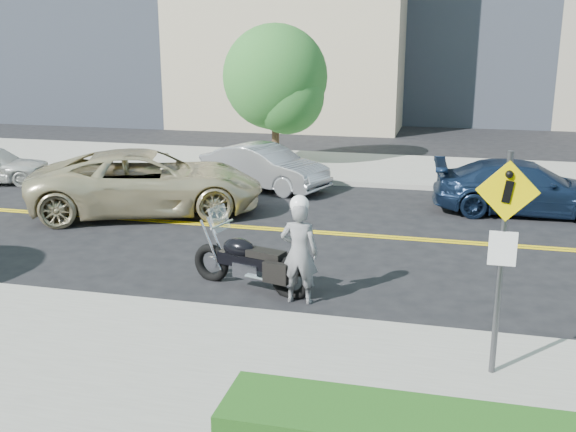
# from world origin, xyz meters

# --- Properties ---
(ground_plane) EXTENTS (120.00, 120.00, 0.00)m
(ground_plane) POSITION_xyz_m (0.00, 0.00, 0.00)
(ground_plane) COLOR black
(ground_plane) RESTS_ON ground
(sidewalk_near) EXTENTS (60.00, 5.00, 0.15)m
(sidewalk_near) POSITION_xyz_m (0.00, -7.50, 0.07)
(sidewalk_near) COLOR #9E9B91
(sidewalk_near) RESTS_ON ground_plane
(sidewalk_far) EXTENTS (60.00, 5.00, 0.15)m
(sidewalk_far) POSITION_xyz_m (0.00, 7.50, 0.07)
(sidewalk_far) COLOR #9E9B91
(sidewalk_far) RESTS_ON ground_plane
(pedestrian_sign) EXTENTS (0.78, 0.08, 3.00)m
(pedestrian_sign) POSITION_xyz_m (4.20, -6.31, 1.96)
(pedestrian_sign) COLOR #4C4C51
(pedestrian_sign) RESTS_ON sidewalk_near
(motorcyclist) EXTENTS (0.66, 0.44, 1.92)m
(motorcyclist) POSITION_xyz_m (1.06, -4.21, 0.96)
(motorcyclist) COLOR #99989D
(motorcyclist) RESTS_ON ground
(motorcycle) EXTENTS (2.52, 1.35, 1.47)m
(motorcycle) POSITION_xyz_m (0.07, -3.78, 0.73)
(motorcycle) COLOR black
(motorcycle) RESTS_ON ground
(suv) EXTENTS (6.46, 4.64, 1.63)m
(suv) POSITION_xyz_m (-4.06, 0.70, 0.82)
(suv) COLOR beige
(suv) RESTS_ON ground
(parked_car_silver) EXTENTS (4.22, 2.70, 1.31)m
(parked_car_silver) POSITION_xyz_m (-1.91, 4.10, 0.66)
(parked_car_silver) COLOR #A1A4A8
(parked_car_silver) RESTS_ON ground
(parked_car_blue) EXTENTS (4.75, 2.16, 1.35)m
(parked_car_blue) POSITION_xyz_m (5.38, 3.00, 0.67)
(parked_car_blue) COLOR #162744
(parked_car_blue) RESTS_ON ground
(tree_far_a) EXTENTS (3.55, 3.55, 4.85)m
(tree_far_a) POSITION_xyz_m (-2.46, 7.49, 3.07)
(tree_far_a) COLOR #382619
(tree_far_a) RESTS_ON ground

